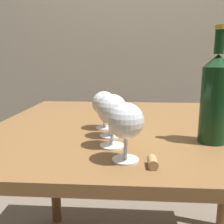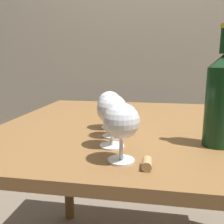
% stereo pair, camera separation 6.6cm
% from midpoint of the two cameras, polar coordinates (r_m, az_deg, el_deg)
% --- Properties ---
extents(back_wall, '(5.00, 0.08, 2.60)m').
position_cam_midpoint_polar(back_wall, '(1.99, 11.19, 21.19)').
color(back_wall, '#B2A893').
rests_on(back_wall, ground_plane).
extents(dining_table, '(1.11, 0.96, 0.74)m').
position_cam_midpoint_polar(dining_table, '(0.96, 11.11, -8.27)').
color(dining_table, brown).
rests_on(dining_table, ground_plane).
extents(wine_glass_port, '(0.08, 0.08, 0.14)m').
position_cam_midpoint_polar(wine_glass_port, '(0.56, 5.55, -2.56)').
color(wine_glass_port, white).
rests_on(wine_glass_port, dining_table).
extents(wine_glass_rose, '(0.08, 0.08, 0.15)m').
position_cam_midpoint_polar(wine_glass_rose, '(0.66, 2.87, 0.37)').
color(wine_glass_rose, white).
rests_on(wine_glass_rose, dining_table).
extents(wine_glass_amber, '(0.08, 0.08, 0.13)m').
position_cam_midpoint_polar(wine_glass_amber, '(0.75, 2.73, 0.41)').
color(wine_glass_amber, white).
rests_on(wine_glass_amber, dining_table).
extents(wine_glass_empty, '(0.08, 0.08, 0.13)m').
position_cam_midpoint_polar(wine_glass_empty, '(0.84, 1.67, 1.85)').
color(wine_glass_empty, white).
rests_on(wine_glass_empty, dining_table).
extents(wine_bottle, '(0.08, 0.08, 0.32)m').
position_cam_midpoint_polar(wine_bottle, '(0.73, 26.17, 2.64)').
color(wine_bottle, '#143819').
rests_on(wine_bottle, dining_table).
extents(cork, '(0.02, 0.04, 0.02)m').
position_cam_midpoint_polar(cork, '(0.56, 11.50, -11.72)').
color(cork, tan).
rests_on(cork, dining_table).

